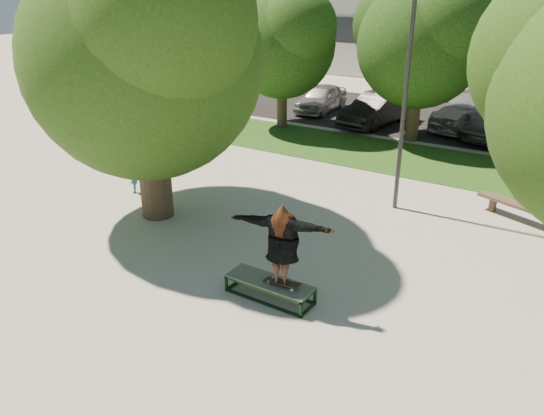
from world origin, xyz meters
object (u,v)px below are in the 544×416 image
Objects in this scene: bench at (532,211)px; lamppost at (406,95)px; grind_box at (270,289)px; tree_left at (143,46)px; car_grey at (513,117)px; car_silver_b at (474,110)px; car_dark at (376,110)px; car_silver_a at (321,98)px; bystander at (137,168)px.

lamppost is at bearing -144.36° from bench.
bench reaches higher than grind_box.
tree_left is 6.70m from lamppost.
car_grey reaches higher than bench.
car_grey reaches higher than car_silver_b.
car_dark is (-4.18, 8.50, -2.46)m from lamppost.
car_grey is at bearing 84.09° from grind_box.
car_silver_a is (-7.15, 15.50, 0.46)m from grind_box.
tree_left is 13.00m from car_dark.
bystander and car_silver_b have the same top height.
bench is (8.66, 4.74, -4.04)m from tree_left.
bystander is (-6.45, 2.69, 0.59)m from grind_box.
car_dark is (-7.55, 7.67, 0.31)m from bench.
car_dark is at bearing 116.20° from lamppost.
lamppost reaches higher than car_grey.
bystander is 0.29× the size of car_silver_b.
car_silver_b is at bearing 29.99° from bystander.
bystander is 0.53× the size of bench.
tree_left is at bearing -62.22° from bystander.
bench is at bearing -43.14° from car_silver_a.
bystander is 11.90m from car_dark.
grind_box is 16.29m from car_silver_b.
lamppost is at bearing -10.62° from bystander.
tree_left is 14.31m from car_silver_a.
bystander is at bearing -90.91° from car_silver_a.
bench is 0.55× the size of car_silver_b.
car_silver_b is at bearing 167.76° from car_grey.
grind_box is 0.47× the size of car_silver_a.
lamppost is 1.14× the size of car_silver_b.
tree_left is at bearing 158.89° from grind_box.
lamppost reaches higher than car_silver_a.
grind_box is (-0.40, -5.79, -2.96)m from lamppost.
car_dark is at bearing 42.08° from bystander.
tree_left reaches higher than car_silver_a.
car_silver_b is (-3.87, 9.66, 0.39)m from bench.
tree_left is 1.33× the size of car_silver_b.
car_silver_a is 3.58m from car_dark.
car_dark is (-3.78, 14.29, 0.51)m from grind_box.
car_silver_a is (-7.55, 9.71, -2.50)m from lamppost.
car_silver_a is at bearing 168.67° from car_dark.
bystander is at bearing -111.49° from car_grey.
grind_box is at bearing -69.26° from car_silver_a.
tree_left is at bearing -100.28° from car_silver_b.
bench is at bearing 13.84° from lamppost.
car_grey is at bearing 64.57° from tree_left.
lamppost reaches higher than bystander.
car_dark is (2.67, 11.60, -0.08)m from bystander.
car_grey reaches higher than grind_box.
bystander is 10.96m from bench.
bench is 0.50× the size of car_grey.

